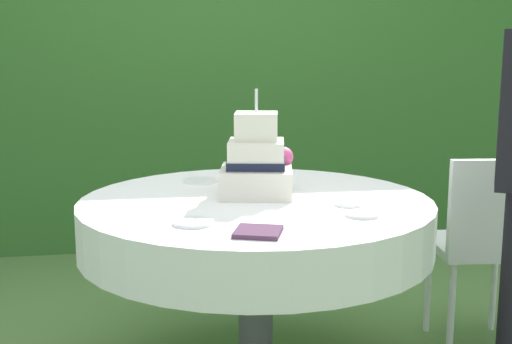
{
  "coord_description": "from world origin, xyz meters",
  "views": [
    {
      "loc": [
        -0.4,
        -2.5,
        1.34
      ],
      "look_at": [
        0.01,
        0.04,
        0.86
      ],
      "focal_mm": 47.06,
      "sensor_mm": 36.0,
      "label": 1
    }
  ],
  "objects_px": {
    "garden_chair": "(485,235)",
    "serving_plate_right": "(200,181)",
    "napkin_stack": "(258,232)",
    "cake_table": "(256,225)",
    "serving_plate_near": "(348,204)",
    "serving_plate_far": "(193,223)",
    "wedding_cake": "(257,163)",
    "serving_plate_left": "(362,214)"
  },
  "relations": [
    {
      "from": "cake_table",
      "to": "napkin_stack",
      "type": "bearing_deg",
      "value": -98.25
    },
    {
      "from": "garden_chair",
      "to": "serving_plate_left",
      "type": "bearing_deg",
      "value": -148.46
    },
    {
      "from": "serving_plate_left",
      "to": "cake_table",
      "type": "bearing_deg",
      "value": 135.66
    },
    {
      "from": "cake_table",
      "to": "wedding_cake",
      "type": "xyz_separation_m",
      "value": [
        0.02,
        0.08,
        0.23
      ]
    },
    {
      "from": "serving_plate_right",
      "to": "serving_plate_near",
      "type": "bearing_deg",
      "value": -46.21
    },
    {
      "from": "napkin_stack",
      "to": "garden_chair",
      "type": "bearing_deg",
      "value": 28.77
    },
    {
      "from": "cake_table",
      "to": "serving_plate_left",
      "type": "relative_size",
      "value": 11.31
    },
    {
      "from": "wedding_cake",
      "to": "serving_plate_right",
      "type": "bearing_deg",
      "value": 124.81
    },
    {
      "from": "cake_table",
      "to": "garden_chair",
      "type": "xyz_separation_m",
      "value": [
        1.02,
        0.11,
        -0.12
      ]
    },
    {
      "from": "serving_plate_right",
      "to": "garden_chair",
      "type": "bearing_deg",
      "value": -12.32
    },
    {
      "from": "cake_table",
      "to": "napkin_stack",
      "type": "height_order",
      "value": "napkin_stack"
    },
    {
      "from": "cake_table",
      "to": "serving_plate_far",
      "type": "xyz_separation_m",
      "value": [
        -0.26,
        -0.34,
        0.11
      ]
    },
    {
      "from": "serving_plate_near",
      "to": "serving_plate_far",
      "type": "relative_size",
      "value": 0.76
    },
    {
      "from": "serving_plate_left",
      "to": "garden_chair",
      "type": "height_order",
      "value": "garden_chair"
    },
    {
      "from": "serving_plate_far",
      "to": "garden_chair",
      "type": "height_order",
      "value": "garden_chair"
    },
    {
      "from": "serving_plate_left",
      "to": "napkin_stack",
      "type": "xyz_separation_m",
      "value": [
        -0.4,
        -0.17,
        0.0
      ]
    },
    {
      "from": "cake_table",
      "to": "serving_plate_far",
      "type": "bearing_deg",
      "value": -127.89
    },
    {
      "from": "cake_table",
      "to": "serving_plate_far",
      "type": "distance_m",
      "value": 0.44
    },
    {
      "from": "garden_chair",
      "to": "serving_plate_near",
      "type": "bearing_deg",
      "value": -159.12
    },
    {
      "from": "cake_table",
      "to": "wedding_cake",
      "type": "bearing_deg",
      "value": 76.82
    },
    {
      "from": "serving_plate_far",
      "to": "napkin_stack",
      "type": "height_order",
      "value": "napkin_stack"
    },
    {
      "from": "wedding_cake",
      "to": "serving_plate_far",
      "type": "bearing_deg",
      "value": -124.02
    },
    {
      "from": "wedding_cake",
      "to": "serving_plate_right",
      "type": "relative_size",
      "value": 2.84
    },
    {
      "from": "wedding_cake",
      "to": "serving_plate_near",
      "type": "relative_size",
      "value": 4.1
    },
    {
      "from": "garden_chair",
      "to": "serving_plate_far",
      "type": "bearing_deg",
      "value": -160.79
    },
    {
      "from": "cake_table",
      "to": "wedding_cake",
      "type": "height_order",
      "value": "wedding_cake"
    },
    {
      "from": "serving_plate_right",
      "to": "napkin_stack",
      "type": "height_order",
      "value": "napkin_stack"
    },
    {
      "from": "cake_table",
      "to": "napkin_stack",
      "type": "xyz_separation_m",
      "value": [
        -0.07,
        -0.49,
        0.11
      ]
    },
    {
      "from": "serving_plate_near",
      "to": "napkin_stack",
      "type": "relative_size",
      "value": 0.72
    },
    {
      "from": "serving_plate_near",
      "to": "serving_plate_far",
      "type": "bearing_deg",
      "value": -162.82
    },
    {
      "from": "serving_plate_far",
      "to": "garden_chair",
      "type": "distance_m",
      "value": 1.38
    },
    {
      "from": "serving_plate_right",
      "to": "napkin_stack",
      "type": "distance_m",
      "value": 0.87
    },
    {
      "from": "serving_plate_left",
      "to": "napkin_stack",
      "type": "relative_size",
      "value": 0.84
    },
    {
      "from": "serving_plate_far",
      "to": "serving_plate_left",
      "type": "xyz_separation_m",
      "value": [
        0.59,
        0.02,
        0.0
      ]
    },
    {
      "from": "cake_table",
      "to": "serving_plate_far",
      "type": "relative_size",
      "value": 10.11
    },
    {
      "from": "cake_table",
      "to": "serving_plate_near",
      "type": "relative_size",
      "value": 13.29
    },
    {
      "from": "serving_plate_far",
      "to": "serving_plate_right",
      "type": "height_order",
      "value": "same"
    },
    {
      "from": "garden_chair",
      "to": "serving_plate_right",
      "type": "bearing_deg",
      "value": 167.68
    },
    {
      "from": "serving_plate_far",
      "to": "serving_plate_right",
      "type": "distance_m",
      "value": 0.72
    },
    {
      "from": "cake_table",
      "to": "serving_plate_near",
      "type": "xyz_separation_m",
      "value": [
        0.32,
        -0.16,
        0.11
      ]
    },
    {
      "from": "serving_plate_left",
      "to": "wedding_cake",
      "type": "bearing_deg",
      "value": 127.67
    },
    {
      "from": "serving_plate_left",
      "to": "serving_plate_right",
      "type": "bearing_deg",
      "value": 126.48
    }
  ]
}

